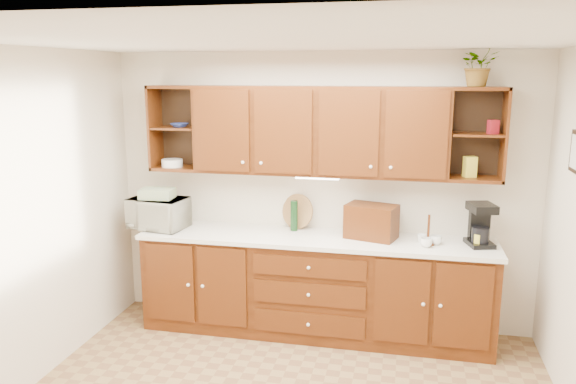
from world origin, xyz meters
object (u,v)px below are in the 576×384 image
at_px(coffee_maker, 480,225).
at_px(potted_plant, 479,65).
at_px(bread_box, 371,221).
at_px(microwave, 158,213).

relative_size(coffee_maker, potted_plant, 1.04).
relative_size(bread_box, potted_plant, 1.23).
distance_m(bread_box, potted_plant, 1.61).
bearing_deg(microwave, coffee_maker, 9.37).
relative_size(microwave, coffee_maker, 1.42).
height_order(coffee_maker, potted_plant, potted_plant).
bearing_deg(potted_plant, microwave, -177.64).
height_order(microwave, potted_plant, potted_plant).
xyz_separation_m(microwave, coffee_maker, (2.96, 0.08, 0.03)).
bearing_deg(microwave, bread_box, 10.37).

